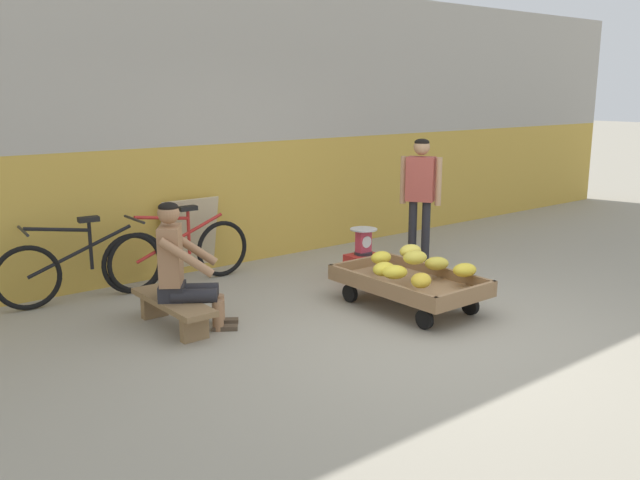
{
  "coord_description": "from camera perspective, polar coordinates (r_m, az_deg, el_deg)",
  "views": [
    {
      "loc": [
        -4.23,
        -3.76,
        2.09
      ],
      "look_at": [
        -0.47,
        0.91,
        0.75
      ],
      "focal_mm": 38.02,
      "sensor_mm": 36.0,
      "label": 1
    }
  ],
  "objects": [
    {
      "name": "banana_pile",
      "position": [
        6.5,
        7.85,
        -2.09
      ],
      "size": [
        0.87,
        1.08,
        0.26
      ],
      "color": "yellow",
      "rests_on": "banana_cart"
    },
    {
      "name": "banana_cart",
      "position": [
        6.63,
        7.48,
        -3.73
      ],
      "size": [
        0.84,
        1.44,
        0.36
      ],
      "color": "#8E6B47",
      "rests_on": "ground"
    },
    {
      "name": "back_wall",
      "position": [
        8.23,
        -7.94,
        9.47
      ],
      "size": [
        16.0,
        0.3,
        3.32
      ],
      "color": "gold",
      "rests_on": "ground"
    },
    {
      "name": "sign_board",
      "position": [
        7.89,
        -10.99,
        0.28
      ],
      "size": [
        0.7,
        0.2,
        0.89
      ],
      "color": "#C6B289",
      "rests_on": "ground"
    },
    {
      "name": "shopping_bag",
      "position": [
        7.34,
        6.41,
        -3.07
      ],
      "size": [
        0.18,
        0.12,
        0.24
      ],
      "primitive_type": "cube",
      "color": "#3370B7",
      "rests_on": "ground"
    },
    {
      "name": "vendor_seated",
      "position": [
        6.07,
        -11.6,
        -2.19
      ],
      "size": [
        0.74,
        0.67,
        1.14
      ],
      "color": "#9E704C",
      "rests_on": "ground"
    },
    {
      "name": "plastic_crate",
      "position": [
        7.55,
        3.65,
        -2.32
      ],
      "size": [
        0.36,
        0.28,
        0.3
      ],
      "color": "red",
      "rests_on": "ground"
    },
    {
      "name": "customer_adult",
      "position": [
        8.07,
        8.45,
        4.34
      ],
      "size": [
        0.33,
        0.43,
        1.53
      ],
      "color": "#232328",
      "rests_on": "ground"
    },
    {
      "name": "low_bench",
      "position": [
        6.19,
        -12.27,
        -5.5
      ],
      "size": [
        0.3,
        1.1,
        0.27
      ],
      "color": "olive",
      "rests_on": "ground"
    },
    {
      "name": "ground_plane",
      "position": [
        6.03,
        9.04,
        -7.83
      ],
      "size": [
        80.0,
        80.0,
        0.0
      ],
      "primitive_type": "plane",
      "color": "gray"
    },
    {
      "name": "bicycle_far_left",
      "position": [
        7.52,
        -11.63,
        -1.04
      ],
      "size": [
        1.66,
        0.48,
        0.86
      ],
      "color": "black",
      "rests_on": "ground"
    },
    {
      "name": "bicycle_near_left",
      "position": [
        7.16,
        -19.44,
        -2.18
      ],
      "size": [
        1.66,
        0.48,
        0.86
      ],
      "color": "black",
      "rests_on": "ground"
    },
    {
      "name": "weighing_scale",
      "position": [
        7.48,
        3.69,
        -0.08
      ],
      "size": [
        0.3,
        0.3,
        0.29
      ],
      "color": "#28282D",
      "rests_on": "plastic_crate"
    }
  ]
}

